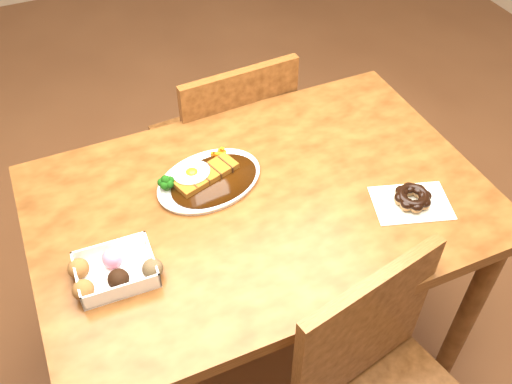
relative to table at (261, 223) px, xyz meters
name	(u,v)px	position (x,y,z in m)	size (l,w,h in m)	color
ground	(260,344)	(0.00, 0.00, -0.65)	(6.00, 6.00, 0.00)	brown
table	(261,223)	(0.00, 0.00, 0.00)	(1.20, 0.80, 0.75)	#43220D
chair_far	(227,146)	(0.10, 0.53, -0.17)	(0.44, 0.44, 0.87)	#43220D
katsu_curry_plate	(207,178)	(-0.11, 0.12, 0.11)	(0.34, 0.28, 0.06)	white
donut_box	(114,271)	(-0.42, -0.10, 0.12)	(0.21, 0.15, 0.05)	white
pon_de_ring	(412,198)	(0.35, -0.17, 0.12)	(0.23, 0.19, 0.04)	silver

